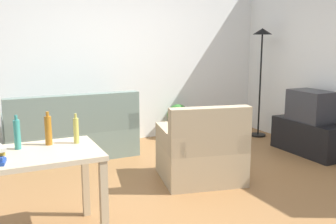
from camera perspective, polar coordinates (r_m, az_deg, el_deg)
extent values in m
cube|color=olive|center=(4.50, 1.61, -10.74)|extent=(5.20, 4.40, 0.02)
cube|color=white|center=(6.23, -7.64, 8.00)|extent=(5.20, 0.10, 2.70)
cube|color=slate|center=(5.66, -14.10, -4.30)|extent=(1.76, 0.84, 0.40)
cube|color=slate|center=(5.23, -13.58, -0.33)|extent=(1.76, 0.16, 0.52)
cube|color=slate|center=(5.79, -6.48, -0.56)|extent=(0.16, 0.84, 0.22)
cube|color=slate|center=(5.50, -22.42, -1.92)|extent=(0.16, 0.84, 0.22)
cube|color=black|center=(5.95, 20.04, -3.52)|extent=(0.44, 1.10, 0.48)
cube|color=#2D2D33|center=(5.85, 20.33, 0.85)|extent=(0.40, 0.60, 0.44)
cube|color=black|center=(6.00, 21.70, 0.99)|extent=(0.01, 0.52, 0.36)
cylinder|color=black|center=(6.81, 13.14, -3.32)|extent=(0.26, 0.26, 0.03)
cylinder|color=black|center=(6.66, 13.45, 3.83)|extent=(0.03, 0.03, 1.68)
cone|color=black|center=(6.62, 13.79, 11.50)|extent=(0.32, 0.32, 0.10)
cube|color=#C6B28E|center=(3.23, -20.84, -6.11)|extent=(1.20, 0.70, 0.04)
cube|color=tan|center=(3.16, -9.43, -13.26)|extent=(0.06, 0.06, 0.72)
cube|color=tan|center=(3.72, -12.13, -9.60)|extent=(0.06, 0.06, 0.72)
cylinder|color=brown|center=(6.49, 1.48, -2.87)|extent=(0.24, 0.24, 0.22)
sphere|color=#2D6B28|center=(6.43, 1.50, -0.44)|extent=(0.36, 0.36, 0.36)
cube|color=tan|center=(4.63, 4.72, -7.39)|extent=(1.06, 1.01, 0.40)
cube|color=tan|center=(4.19, 6.24, -2.80)|extent=(0.91, 0.35, 0.52)
cube|color=tan|center=(4.67, 9.11, -3.38)|extent=(0.33, 0.85, 0.22)
cube|color=tan|center=(4.45, 0.22, -3.95)|extent=(0.33, 0.85, 0.22)
cylinder|color=teal|center=(3.34, -21.40, -3.13)|extent=(0.05, 0.05, 0.24)
cylinder|color=teal|center=(3.31, -21.57, -0.76)|extent=(0.02, 0.02, 0.04)
cylinder|color=#9E6019|center=(3.39, -17.28, -2.64)|extent=(0.06, 0.06, 0.24)
cylinder|color=#9E6019|center=(3.36, -17.41, -0.28)|extent=(0.03, 0.03, 0.04)
cylinder|color=#BCB24C|center=(3.38, -13.43, -2.70)|extent=(0.05, 0.05, 0.22)
cylinder|color=#BCB24C|center=(3.36, -13.52, -0.56)|extent=(0.02, 0.02, 0.04)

